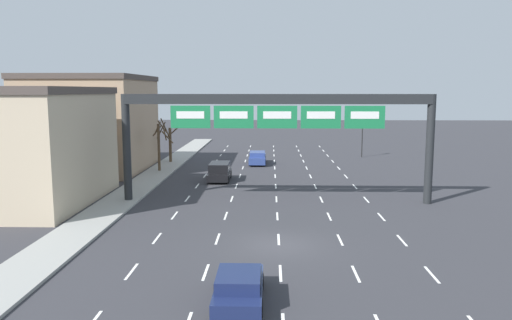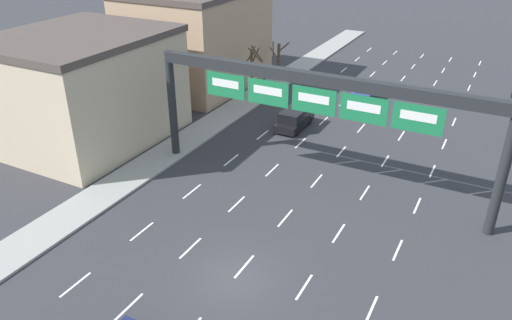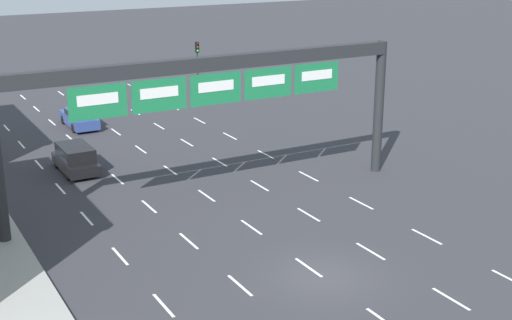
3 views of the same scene
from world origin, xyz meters
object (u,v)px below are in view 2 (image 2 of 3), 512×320
at_px(car_blue, 367,89).
at_px(tree_bare_second, 253,68).
at_px(sign_gantry, 316,99).
at_px(tree_bare_closest, 278,59).
at_px(suv_black, 294,118).

relative_size(car_blue, tree_bare_second, 0.90).
relative_size(sign_gantry, tree_bare_closest, 5.62).
distance_m(sign_gantry, tree_bare_second, 17.62).
distance_m(tree_bare_closest, tree_bare_second, 6.14).
height_order(sign_gantry, tree_bare_closest, sign_gantry).
distance_m(sign_gantry, tree_bare_closest, 22.77).
bearing_deg(tree_bare_closest, suv_black, -58.49).
distance_m(sign_gantry, suv_black, 11.20).
bearing_deg(tree_bare_second, suv_black, -35.96).
bearing_deg(car_blue, suv_black, -107.11).
bearing_deg(car_blue, sign_gantry, -84.35).
bearing_deg(suv_black, car_blue, 72.89).
height_order(suv_black, tree_bare_second, tree_bare_second).
relative_size(sign_gantry, suv_black, 5.14).
bearing_deg(suv_black, sign_gantry, -59.98).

